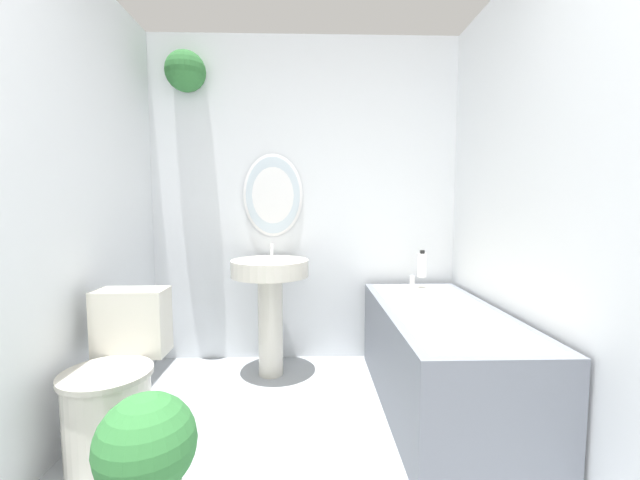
{
  "coord_description": "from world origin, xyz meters",
  "views": [
    {
      "loc": [
        0.03,
        -0.43,
        1.17
      ],
      "look_at": [
        0.09,
        1.56,
        0.99
      ],
      "focal_mm": 22.0,
      "sensor_mm": 36.0,
      "label": 1
    }
  ],
  "objects_px": {
    "toilet": "(115,389)",
    "bathtub": "(440,356)",
    "potted_plant": "(147,454)",
    "pedestal_sink": "(270,291)",
    "shampoo_bottle": "(422,265)"
  },
  "relations": [
    {
      "from": "toilet",
      "to": "bathtub",
      "type": "bearing_deg",
      "value": 12.88
    },
    {
      "from": "potted_plant",
      "to": "toilet",
      "type": "bearing_deg",
      "value": 126.39
    },
    {
      "from": "toilet",
      "to": "bathtub",
      "type": "distance_m",
      "value": 1.7
    },
    {
      "from": "pedestal_sink",
      "to": "potted_plant",
      "type": "bearing_deg",
      "value": -103.84
    },
    {
      "from": "toilet",
      "to": "shampoo_bottle",
      "type": "xyz_separation_m",
      "value": [
        1.71,
        0.96,
        0.43
      ]
    },
    {
      "from": "toilet",
      "to": "pedestal_sink",
      "type": "height_order",
      "value": "pedestal_sink"
    },
    {
      "from": "toilet",
      "to": "shampoo_bottle",
      "type": "bearing_deg",
      "value": 29.3
    },
    {
      "from": "potted_plant",
      "to": "pedestal_sink",
      "type": "bearing_deg",
      "value": 76.16
    },
    {
      "from": "bathtub",
      "to": "shampoo_bottle",
      "type": "xyz_separation_m",
      "value": [
        0.05,
        0.58,
        0.44
      ]
    },
    {
      "from": "pedestal_sink",
      "to": "bathtub",
      "type": "bearing_deg",
      "value": -25.38
    },
    {
      "from": "toilet",
      "to": "shampoo_bottle",
      "type": "distance_m",
      "value": 2.0
    },
    {
      "from": "toilet",
      "to": "pedestal_sink",
      "type": "distance_m",
      "value": 1.1
    },
    {
      "from": "toilet",
      "to": "shampoo_bottle",
      "type": "relative_size",
      "value": 3.89
    },
    {
      "from": "potted_plant",
      "to": "bathtub",
      "type": "bearing_deg",
      "value": 31.26
    },
    {
      "from": "bathtub",
      "to": "potted_plant",
      "type": "xyz_separation_m",
      "value": [
        -1.33,
        -0.81,
        -0.03
      ]
    }
  ]
}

